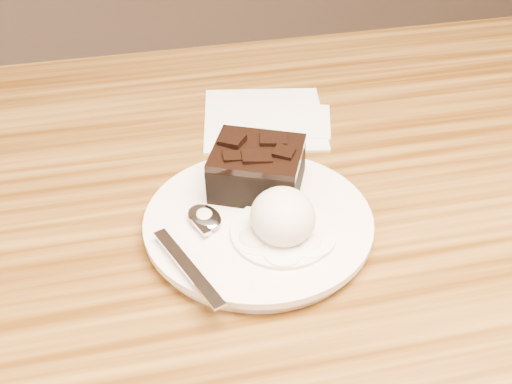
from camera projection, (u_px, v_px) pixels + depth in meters
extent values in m
cylinder|color=white|center=(258.00, 225.00, 0.58)|extent=(0.21, 0.21, 0.02)
cube|color=black|center=(257.00, 171.00, 0.60)|extent=(0.11, 0.10, 0.04)
ellipsoid|color=white|center=(283.00, 217.00, 0.55)|extent=(0.06, 0.06, 0.05)
cylinder|color=white|center=(282.00, 232.00, 0.56)|extent=(0.09, 0.09, 0.00)
cube|color=white|center=(264.00, 118.00, 0.75)|extent=(0.16, 0.16, 0.01)
cube|color=black|center=(299.00, 257.00, 0.54)|extent=(0.01, 0.01, 0.00)
cube|color=black|center=(318.00, 239.00, 0.55)|extent=(0.01, 0.01, 0.00)
cube|color=black|center=(293.00, 239.00, 0.55)|extent=(0.01, 0.01, 0.00)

